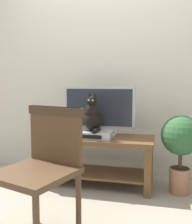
{
  "coord_description": "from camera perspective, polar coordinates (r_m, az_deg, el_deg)",
  "views": [
    {
      "loc": [
        0.63,
        -2.19,
        1.1
      ],
      "look_at": [
        -0.01,
        0.47,
        0.79
      ],
      "focal_mm": 42.72,
      "sensor_mm": 36.0,
      "label": 1
    }
  ],
  "objects": [
    {
      "name": "book_stack",
      "position": [
        2.92,
        -7.84,
        -3.64
      ],
      "size": [
        0.2,
        0.18,
        0.13
      ],
      "color": "beige",
      "rests_on": "tv_stand"
    },
    {
      "name": "cat",
      "position": [
        2.75,
        -0.71,
        -0.94
      ],
      "size": [
        0.18,
        0.3,
        0.41
      ],
      "color": "black",
      "rests_on": "media_box"
    },
    {
      "name": "back_wall",
      "position": [
        3.29,
        2.53,
        11.58
      ],
      "size": [
        7.0,
        0.12,
        2.8
      ],
      "primitive_type": "cube",
      "color": "beige",
      "rests_on": "ground"
    },
    {
      "name": "wooden_chair",
      "position": [
        1.89,
        -11.22,
        -10.36
      ],
      "size": [
        0.59,
        0.6,
        0.93
      ],
      "color": "#513823",
      "rests_on": "ground"
    },
    {
      "name": "tv",
      "position": [
        2.9,
        0.68,
        0.41
      ],
      "size": [
        0.78,
        0.2,
        0.53
      ],
      "color": "#B7B7BC",
      "rests_on": "tv_stand"
    },
    {
      "name": "ground_plane",
      "position": [
        2.53,
        -2.35,
        -19.38
      ],
      "size": [
        12.0,
        12.0,
        0.0
      ],
      "primitive_type": "plane",
      "color": "gray"
    },
    {
      "name": "tv_stand",
      "position": [
        2.88,
        0.24,
        -8.47
      ],
      "size": [
        1.19,
        0.51,
        0.52
      ],
      "color": "brown",
      "rests_on": "ground"
    },
    {
      "name": "potted_plant",
      "position": [
        2.76,
        17.7,
        -6.19
      ],
      "size": [
        0.39,
        0.39,
        0.78
      ],
      "color": "#9E6B4C",
      "rests_on": "ground"
    },
    {
      "name": "media_box",
      "position": [
        2.79,
        -0.66,
        -4.77
      ],
      "size": [
        0.41,
        0.28,
        0.07
      ],
      "color": "#BCBCC1",
      "rests_on": "tv_stand"
    }
  ]
}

